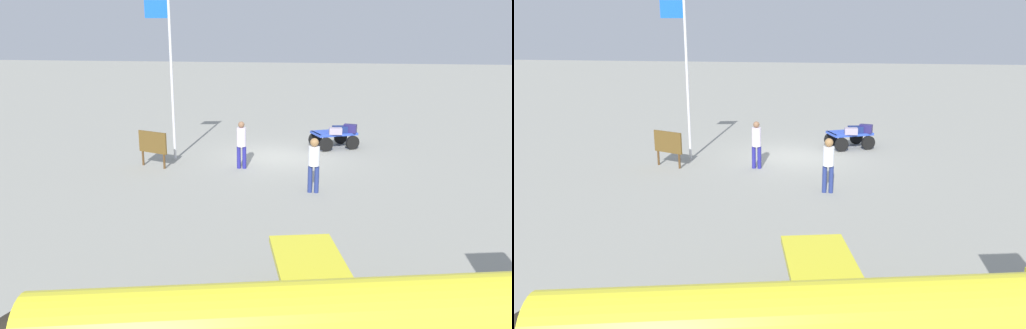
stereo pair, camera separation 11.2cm
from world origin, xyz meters
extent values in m
plane|color=gray|center=(0.00, 0.00, 0.00)|extent=(120.00, 120.00, 0.00)
cube|color=blue|center=(-2.07, -1.95, 0.63)|extent=(2.01, 1.71, 0.10)
cube|color=blue|center=(-1.35, -1.59, 0.63)|extent=(0.52, 0.94, 0.10)
cylinder|color=black|center=(-1.78, -1.19, 0.29)|extent=(0.57, 0.36, 0.58)
cylinder|color=black|center=(-1.29, -2.17, 0.29)|extent=(0.57, 0.36, 0.58)
cylinder|color=black|center=(-2.86, -1.72, 0.29)|extent=(0.57, 0.36, 0.58)
cylinder|color=black|center=(-2.37, -2.71, 0.29)|extent=(0.57, 0.36, 0.58)
cube|color=navy|center=(-2.74, -1.89, 0.85)|extent=(0.57, 0.42, 0.34)
cube|color=navy|center=(-2.31, -1.80, 0.82)|extent=(0.66, 0.49, 0.27)
cube|color=#92869D|center=(-2.13, -1.44, 0.81)|extent=(0.55, 0.37, 0.27)
cylinder|color=navy|center=(-1.60, 4.21, 0.43)|extent=(0.14, 0.14, 0.85)
cylinder|color=navy|center=(-1.40, 4.21, 0.43)|extent=(0.14, 0.14, 0.85)
cylinder|color=silver|center=(-1.50, 4.21, 1.14)|extent=(0.35, 0.35, 0.58)
sphere|color=olive|center=(-1.50, 4.21, 1.56)|extent=(0.26, 0.26, 0.26)
cylinder|color=navy|center=(1.06, 1.87, 0.41)|extent=(0.14, 0.14, 0.81)
cylinder|color=navy|center=(1.26, 1.88, 0.41)|extent=(0.14, 0.14, 0.81)
cylinder|color=silver|center=(1.16, 1.87, 1.14)|extent=(0.34, 0.34, 0.67)
sphere|color=brown|center=(1.16, 1.87, 1.59)|extent=(0.23, 0.23, 0.23)
cylinder|color=yellow|center=(-2.10, 12.73, 1.02)|extent=(7.93, 3.00, 1.15)
cube|color=yellow|center=(-2.10, 12.73, 1.13)|extent=(2.27, 5.16, 0.12)
cylinder|color=silver|center=(3.92, 1.00, 2.97)|extent=(0.10, 0.10, 5.93)
cube|color=blue|center=(4.39, 1.00, 5.52)|extent=(0.82, 0.20, 0.62)
cylinder|color=#4C3319|center=(3.88, 2.35, 0.26)|extent=(0.08, 0.08, 0.53)
cylinder|color=#4C3319|center=(4.81, 2.01, 0.26)|extent=(0.08, 0.08, 0.53)
cube|color=brown|center=(4.35, 2.18, 0.91)|extent=(1.18, 0.49, 0.78)
camera|label=1|loc=(-2.02, 18.52, 4.75)|focal=34.37mm
camera|label=2|loc=(-2.13, 18.50, 4.75)|focal=34.37mm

